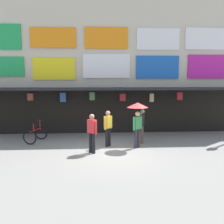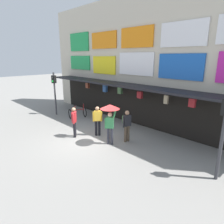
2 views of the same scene
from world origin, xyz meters
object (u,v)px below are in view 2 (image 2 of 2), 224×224
pedestrian_in_white (127,124)px  pedestrian_with_umbrella (110,113)px  pedestrian_in_black (74,121)px  bicycle_parked (78,113)px  traffic_light_near (54,87)px  pedestrian_in_blue (97,119)px

pedestrian_in_white → pedestrian_with_umbrella: (-0.35, -0.86, 0.66)m
pedestrian_in_black → pedestrian_with_umbrella: bearing=19.7°
pedestrian_in_black → pedestrian_in_white: (2.41, 1.59, 0.04)m
bicycle_parked → traffic_light_near: bearing=-159.3°
bicycle_parked → pedestrian_in_white: bearing=-6.0°
pedestrian_in_blue → pedestrian_in_white: same height
traffic_light_near → pedestrian_in_blue: bearing=-4.3°
pedestrian_with_umbrella → pedestrian_in_black: bearing=-160.3°
traffic_light_near → pedestrian_in_white: bearing=1.2°
bicycle_parked → pedestrian_in_white: (5.26, -0.55, 0.59)m
pedestrian_in_blue → pedestrian_with_umbrella: size_ratio=0.81×
pedestrian_in_black → bicycle_parked: bearing=143.0°
pedestrian_in_black → pedestrian_in_blue: bearing=55.0°
bicycle_parked → pedestrian_in_white: 5.32m
bicycle_parked → pedestrian_in_black: 3.61m
bicycle_parked → pedestrian_with_umbrella: 5.25m
traffic_light_near → pedestrian_with_umbrella: size_ratio=1.54×
traffic_light_near → pedestrian_in_white: traffic_light_near is taller
bicycle_parked → pedestrian_in_black: pedestrian_in_black is taller
bicycle_parked → pedestrian_in_blue: (3.58, -1.10, 0.55)m
pedestrian_in_blue → pedestrian_in_black: same height
traffic_light_near → pedestrian_in_blue: 5.57m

